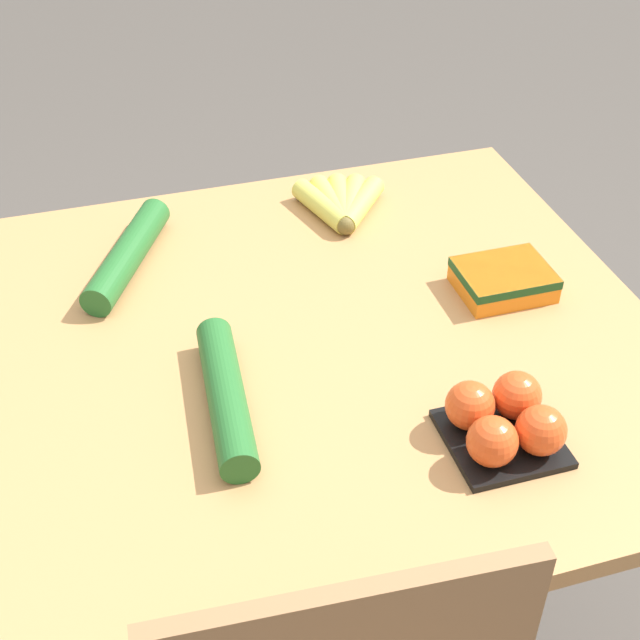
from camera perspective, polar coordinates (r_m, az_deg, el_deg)
ground_plane at (r=1.89m, az=-0.00°, el=-19.08°), size 12.00×12.00×0.00m
dining_table at (r=1.40m, az=-0.00°, el=-4.70°), size 1.01×0.96×0.76m
banana_bunch at (r=1.59m, az=1.37°, el=7.38°), size 0.17×0.17×0.04m
tomato_pack at (r=1.16m, az=11.71°, el=-6.35°), size 0.14×0.14×0.07m
carrot_bag at (r=1.42m, az=11.68°, el=2.65°), size 0.14×0.11×0.04m
cucumber_near at (r=1.19m, az=-6.04°, el=-4.77°), size 0.07×0.28×0.05m
cucumber_far at (r=1.48m, az=-12.21°, el=4.13°), size 0.17×0.27×0.05m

